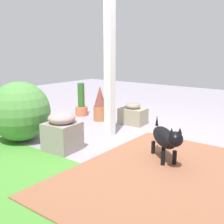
{
  "coord_description": "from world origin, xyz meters",
  "views": [
    {
      "loc": [
        -2.08,
        3.15,
        1.27
      ],
      "look_at": [
        0.18,
        0.17,
        0.42
      ],
      "focal_mm": 44.96,
      "sensor_mm": 36.0,
      "label": 1
    }
  ],
  "objects_px": {
    "terracotta_pot_tall": "(81,104)",
    "round_shrub": "(20,111)",
    "terracotta_pot_spiky": "(100,104)",
    "stone_planter_nearest": "(133,114)",
    "porch_pillar": "(110,53)",
    "stone_planter_far": "(62,132)",
    "dog": "(165,138)"
  },
  "relations": [
    {
      "from": "terracotta_pot_spiky",
      "to": "terracotta_pot_tall",
      "type": "bearing_deg",
      "value": -8.06
    },
    {
      "from": "terracotta_pot_tall",
      "to": "dog",
      "type": "distance_m",
      "value": 2.59
    },
    {
      "from": "round_shrub",
      "to": "terracotta_pot_spiky",
      "type": "height_order",
      "value": "round_shrub"
    },
    {
      "from": "stone_planter_nearest",
      "to": "dog",
      "type": "relative_size",
      "value": 0.76
    },
    {
      "from": "stone_planter_far",
      "to": "terracotta_pot_spiky",
      "type": "relative_size",
      "value": 0.8
    },
    {
      "from": "porch_pillar",
      "to": "stone_planter_nearest",
      "type": "bearing_deg",
      "value": -84.15
    },
    {
      "from": "stone_planter_nearest",
      "to": "round_shrub",
      "type": "distance_m",
      "value": 1.88
    },
    {
      "from": "porch_pillar",
      "to": "terracotta_pot_tall",
      "type": "xyz_separation_m",
      "value": [
        1.22,
        -0.68,
        -0.98
      ]
    },
    {
      "from": "terracotta_pot_tall",
      "to": "terracotta_pot_spiky",
      "type": "xyz_separation_m",
      "value": [
        -0.53,
        0.08,
        0.07
      ]
    },
    {
      "from": "porch_pillar",
      "to": "stone_planter_nearest",
      "type": "height_order",
      "value": "porch_pillar"
    },
    {
      "from": "round_shrub",
      "to": "terracotta_pot_spiky",
      "type": "bearing_deg",
      "value": -95.99
    },
    {
      "from": "porch_pillar",
      "to": "stone_planter_far",
      "type": "xyz_separation_m",
      "value": [
        0.09,
        0.87,
        -0.97
      ]
    },
    {
      "from": "terracotta_pot_spiky",
      "to": "stone_planter_far",
      "type": "bearing_deg",
      "value": 112.0
    },
    {
      "from": "stone_planter_nearest",
      "to": "terracotta_pot_tall",
      "type": "relative_size",
      "value": 0.72
    },
    {
      "from": "terracotta_pot_tall",
      "to": "terracotta_pot_spiky",
      "type": "height_order",
      "value": "terracotta_pot_tall"
    },
    {
      "from": "porch_pillar",
      "to": "terracotta_pot_spiky",
      "type": "distance_m",
      "value": 1.29
    },
    {
      "from": "round_shrub",
      "to": "dog",
      "type": "xyz_separation_m",
      "value": [
        -1.97,
        -0.52,
        -0.14
      ]
    },
    {
      "from": "round_shrub",
      "to": "dog",
      "type": "distance_m",
      "value": 2.04
    },
    {
      "from": "terracotta_pot_tall",
      "to": "dog",
      "type": "xyz_separation_m",
      "value": [
        -2.34,
        1.1,
        0.05
      ]
    },
    {
      "from": "round_shrub",
      "to": "stone_planter_nearest",
      "type": "bearing_deg",
      "value": -114.43
    },
    {
      "from": "terracotta_pot_tall",
      "to": "round_shrub",
      "type": "bearing_deg",
      "value": 102.81
    },
    {
      "from": "porch_pillar",
      "to": "terracotta_pot_spiky",
      "type": "relative_size",
      "value": 3.87
    },
    {
      "from": "terracotta_pot_tall",
      "to": "terracotta_pot_spiky",
      "type": "relative_size",
      "value": 1.01
    },
    {
      "from": "stone_planter_far",
      "to": "terracotta_pot_tall",
      "type": "height_order",
      "value": "terracotta_pot_tall"
    },
    {
      "from": "terracotta_pot_spiky",
      "to": "dog",
      "type": "relative_size",
      "value": 1.05
    },
    {
      "from": "stone_planter_far",
      "to": "dog",
      "type": "bearing_deg",
      "value": -159.85
    },
    {
      "from": "terracotta_pot_tall",
      "to": "stone_planter_nearest",
      "type": "bearing_deg",
      "value": -176.21
    },
    {
      "from": "stone_planter_nearest",
      "to": "round_shrub",
      "type": "relative_size",
      "value": 0.55
    },
    {
      "from": "stone_planter_far",
      "to": "terracotta_pot_tall",
      "type": "relative_size",
      "value": 0.79
    },
    {
      "from": "terracotta_pot_spiky",
      "to": "round_shrub",
      "type": "bearing_deg",
      "value": 84.01
    },
    {
      "from": "stone_planter_nearest",
      "to": "round_shrub",
      "type": "bearing_deg",
      "value": 65.57
    },
    {
      "from": "round_shrub",
      "to": "dog",
      "type": "bearing_deg",
      "value": -165.22
    }
  ]
}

